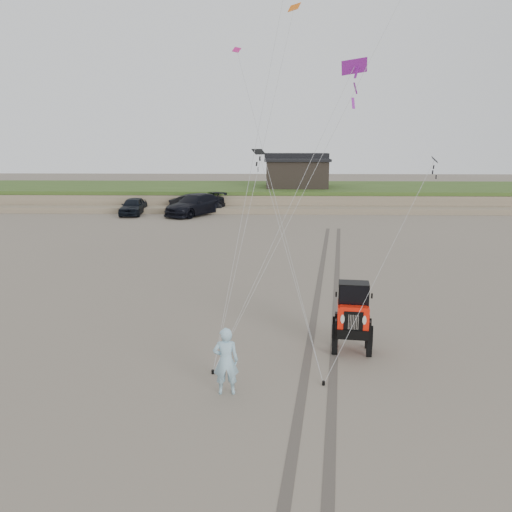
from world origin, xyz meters
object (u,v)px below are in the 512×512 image
(jeep, at_px, (352,325))
(man, at_px, (226,361))
(cabin, at_px, (296,172))
(truck_c, at_px, (195,205))
(truck_a, at_px, (133,206))
(truck_b, at_px, (197,203))

(jeep, height_order, man, man)
(cabin, bearing_deg, truck_c, -139.71)
(truck_a, bearing_deg, jeep, -63.61)
(cabin, xyz_separation_m, truck_a, (-14.58, -7.73, -2.49))
(truck_b, relative_size, man, 2.62)
(truck_a, xyz_separation_m, man, (10.80, -31.06, 0.17))
(truck_c, bearing_deg, truck_a, -146.75)
(truck_a, distance_m, truck_c, 5.46)
(truck_b, bearing_deg, jeep, -156.61)
(truck_b, distance_m, truck_c, 1.74)
(cabin, bearing_deg, truck_b, -146.98)
(cabin, distance_m, truck_a, 16.69)
(truck_b, distance_m, man, 33.24)
(cabin, xyz_separation_m, jeep, (-0.06, -36.07, -2.34))
(truck_b, bearing_deg, truck_c, -169.92)
(truck_a, bearing_deg, man, -71.56)
(cabin, xyz_separation_m, truck_b, (-9.23, -6.00, -2.44))
(truck_b, relative_size, jeep, 1.01)
(man, bearing_deg, truck_a, -75.46)
(truck_a, bearing_deg, truck_b, 17.20)
(truck_a, height_order, truck_c, truck_c)
(truck_a, height_order, man, man)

